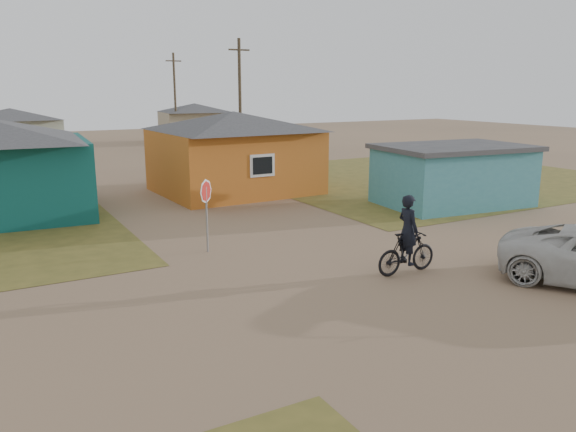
% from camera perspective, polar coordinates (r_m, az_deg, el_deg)
% --- Properties ---
extents(ground, '(120.00, 120.00, 0.00)m').
position_cam_1_polar(ground, '(14.82, 8.00, -6.89)').
color(ground, '#8B6C50').
extents(grass_ne, '(20.00, 18.00, 0.00)m').
position_cam_1_polar(grass_ne, '(33.33, 13.75, 3.91)').
color(grass_ne, olive).
rests_on(grass_ne, ground).
extents(house_yellow, '(7.72, 6.76, 3.90)m').
position_cam_1_polar(house_yellow, '(27.53, -5.49, 6.60)').
color(house_yellow, '#BD621D').
rests_on(house_yellow, ground).
extents(shed_turquoise, '(6.71, 4.93, 2.60)m').
position_cam_1_polar(shed_turquoise, '(25.43, 16.39, 4.05)').
color(shed_turquoise, teal).
rests_on(shed_turquoise, ground).
extents(house_pale_west, '(7.04, 6.15, 3.60)m').
position_cam_1_polar(house_pale_west, '(45.23, -26.22, 7.59)').
color(house_pale_west, '#959B85').
rests_on(house_pale_west, ground).
extents(house_beige_east, '(6.95, 6.05, 3.60)m').
position_cam_1_polar(house_beige_east, '(54.40, -9.42, 9.40)').
color(house_beige_east, gray).
rests_on(house_beige_east, ground).
extents(utility_pole_near, '(1.40, 0.20, 8.00)m').
position_cam_1_polar(utility_pole_near, '(36.32, -4.90, 11.49)').
color(utility_pole_near, '#483B2B').
rests_on(utility_pole_near, ground).
extents(utility_pole_far, '(1.40, 0.20, 8.00)m').
position_cam_1_polar(utility_pole_far, '(51.61, -11.40, 11.68)').
color(utility_pole_far, '#483B2B').
rests_on(utility_pole_far, ground).
extents(stop_sign, '(0.71, 0.30, 2.29)m').
position_cam_1_polar(stop_sign, '(17.29, -8.32, 1.78)').
color(stop_sign, gray).
rests_on(stop_sign, ground).
extents(cyclist, '(1.95, 0.70, 2.20)m').
position_cam_1_polar(cyclist, '(15.64, 12.01, -2.91)').
color(cyclist, black).
rests_on(cyclist, ground).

